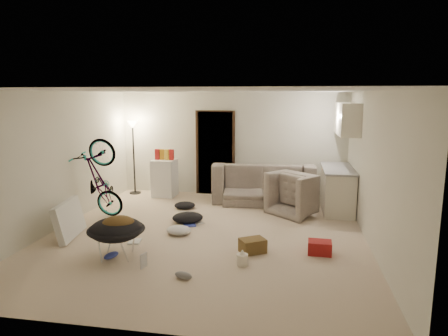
% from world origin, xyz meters
% --- Properties ---
extents(floor, '(5.50, 6.00, 0.02)m').
position_xyz_m(floor, '(0.00, 0.00, -0.01)').
color(floor, beige).
rests_on(floor, ground).
extents(ceiling, '(5.50, 6.00, 0.02)m').
position_xyz_m(ceiling, '(0.00, 0.00, 2.51)').
color(ceiling, white).
rests_on(ceiling, wall_back).
extents(wall_back, '(5.50, 0.02, 2.50)m').
position_xyz_m(wall_back, '(0.00, 3.01, 1.25)').
color(wall_back, silver).
rests_on(wall_back, floor).
extents(wall_front, '(5.50, 0.02, 2.50)m').
position_xyz_m(wall_front, '(0.00, -3.01, 1.25)').
color(wall_front, silver).
rests_on(wall_front, floor).
extents(wall_left, '(0.02, 6.00, 2.50)m').
position_xyz_m(wall_left, '(-2.76, 0.00, 1.25)').
color(wall_left, silver).
rests_on(wall_left, floor).
extents(wall_right, '(0.02, 6.00, 2.50)m').
position_xyz_m(wall_right, '(2.76, 0.00, 1.25)').
color(wall_right, silver).
rests_on(wall_right, floor).
extents(doorway, '(0.85, 0.10, 2.04)m').
position_xyz_m(doorway, '(-0.40, 2.97, 1.02)').
color(doorway, black).
rests_on(doorway, floor).
extents(door_trim, '(0.97, 0.04, 2.10)m').
position_xyz_m(door_trim, '(-0.40, 2.94, 1.02)').
color(door_trim, '#301D10').
rests_on(door_trim, floor).
extents(floor_lamp, '(0.28, 0.28, 1.81)m').
position_xyz_m(floor_lamp, '(-2.40, 2.65, 1.31)').
color(floor_lamp, black).
rests_on(floor_lamp, floor).
extents(kitchen_counter, '(0.60, 1.50, 0.88)m').
position_xyz_m(kitchen_counter, '(2.43, 2.00, 0.44)').
color(kitchen_counter, silver).
rests_on(kitchen_counter, floor).
extents(counter_top, '(0.64, 1.54, 0.04)m').
position_xyz_m(counter_top, '(2.43, 2.00, 0.90)').
color(counter_top, gray).
rests_on(counter_top, kitchen_counter).
extents(kitchen_uppers, '(0.38, 1.40, 0.65)m').
position_xyz_m(kitchen_uppers, '(2.56, 2.00, 1.95)').
color(kitchen_uppers, silver).
rests_on(kitchen_uppers, wall_right).
extents(sofa, '(2.35, 1.06, 0.67)m').
position_xyz_m(sofa, '(0.83, 2.45, 0.34)').
color(sofa, '#373F38').
rests_on(sofa, floor).
extents(armchair, '(1.31, 1.29, 0.64)m').
position_xyz_m(armchair, '(1.69, 1.68, 0.32)').
color(armchair, '#373F38').
rests_on(armchair, floor).
extents(bicycle, '(1.68, 0.80, 0.95)m').
position_xyz_m(bicycle, '(-2.30, 0.65, 0.43)').
color(bicycle, black).
rests_on(bicycle, floor).
extents(book_asset, '(0.25, 0.21, 0.02)m').
position_xyz_m(book_asset, '(-0.59, -1.58, 0.01)').
color(book_asset, maroon).
rests_on(book_asset, floor).
extents(mini_fridge, '(0.55, 0.55, 0.90)m').
position_xyz_m(mini_fridge, '(-1.58, 2.55, 0.45)').
color(mini_fridge, white).
rests_on(mini_fridge, floor).
extents(snack_box_0, '(0.10, 0.07, 0.30)m').
position_xyz_m(snack_box_0, '(-1.75, 2.55, 1.00)').
color(snack_box_0, maroon).
rests_on(snack_box_0, mini_fridge).
extents(snack_box_1, '(0.11, 0.09, 0.30)m').
position_xyz_m(snack_box_1, '(-1.63, 2.55, 1.00)').
color(snack_box_1, orange).
rests_on(snack_box_1, mini_fridge).
extents(snack_box_2, '(0.10, 0.07, 0.30)m').
position_xyz_m(snack_box_2, '(-1.51, 2.55, 1.00)').
color(snack_box_2, yellow).
rests_on(snack_box_2, mini_fridge).
extents(snack_box_3, '(0.11, 0.08, 0.30)m').
position_xyz_m(snack_box_3, '(-1.39, 2.55, 1.00)').
color(snack_box_3, maroon).
rests_on(snack_box_3, mini_fridge).
extents(saucer_chair, '(0.86, 0.86, 0.61)m').
position_xyz_m(saucer_chair, '(-1.11, -1.21, 0.36)').
color(saucer_chair, silver).
rests_on(saucer_chair, floor).
extents(hoodie, '(0.61, 0.58, 0.22)m').
position_xyz_m(hoodie, '(-1.06, -1.24, 0.55)').
color(hoodie, '#4F381B').
rests_on(hoodie, saucer_chair).
extents(sofa_drape, '(0.65, 0.58, 0.28)m').
position_xyz_m(sofa_drape, '(-0.12, 2.45, 0.54)').
color(sofa_drape, black).
rests_on(sofa_drape, sofa).
extents(tv_box, '(0.39, 0.98, 0.64)m').
position_xyz_m(tv_box, '(-2.30, -0.52, 0.31)').
color(tv_box, silver).
rests_on(tv_box, floor).
extents(drink_case_a, '(0.47, 0.43, 0.22)m').
position_xyz_m(drink_case_a, '(0.90, -0.66, 0.11)').
color(drink_case_a, brown).
rests_on(drink_case_a, floor).
extents(drink_case_b, '(0.37, 0.28, 0.21)m').
position_xyz_m(drink_case_b, '(1.93, -0.55, 0.10)').
color(drink_case_b, maroon).
rests_on(drink_case_b, floor).
extents(juicer, '(0.17, 0.17, 0.24)m').
position_xyz_m(juicer, '(0.80, -1.18, 0.10)').
color(juicer, white).
rests_on(juicer, floor).
extents(newspaper, '(0.63, 0.64, 0.01)m').
position_xyz_m(newspaper, '(-0.46, 0.66, 0.00)').
color(newspaper, beige).
rests_on(newspaper, floor).
extents(book_blue, '(0.31, 0.35, 0.03)m').
position_xyz_m(book_blue, '(-0.42, 0.46, 0.01)').
color(book_blue, '#303FAD').
rests_on(book_blue, floor).
extents(book_white, '(0.23, 0.27, 0.02)m').
position_xyz_m(book_white, '(-1.10, -0.57, 0.01)').
color(book_white, silver).
rests_on(book_white, floor).
extents(shoe_1, '(0.28, 0.29, 0.11)m').
position_xyz_m(shoe_1, '(0.51, 1.96, 0.05)').
color(shoe_1, slate).
rests_on(shoe_1, floor).
extents(shoe_2, '(0.21, 0.28, 0.10)m').
position_xyz_m(shoe_2, '(-1.18, -1.27, 0.05)').
color(shoe_2, '#303FAD').
rests_on(shoe_2, floor).
extents(shoe_3, '(0.28, 0.18, 0.10)m').
position_xyz_m(shoe_3, '(0.08, -1.75, 0.05)').
color(shoe_3, slate).
rests_on(shoe_3, floor).
extents(clothes_lump_a, '(0.72, 0.67, 0.19)m').
position_xyz_m(clothes_lump_a, '(-0.50, 0.62, 0.10)').
color(clothes_lump_a, black).
rests_on(clothes_lump_a, floor).
extents(clothes_lump_b, '(0.55, 0.51, 0.14)m').
position_xyz_m(clothes_lump_b, '(-0.81, 1.55, 0.07)').
color(clothes_lump_b, black).
rests_on(clothes_lump_b, floor).
extents(clothes_lump_c, '(0.55, 0.51, 0.14)m').
position_xyz_m(clothes_lump_c, '(-0.48, -0.05, 0.07)').
color(clothes_lump_c, silver).
rests_on(clothes_lump_c, floor).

